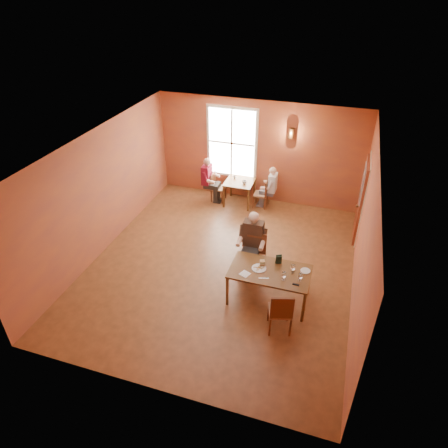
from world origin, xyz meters
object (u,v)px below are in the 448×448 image
(chair_empty, at_px, (280,310))
(diner_white, at_px, (262,188))
(diner_main, at_px, (254,251))
(chair_diner_white, at_px, (261,194))
(chair_diner_main, at_px, (254,257))
(chair_diner_maroon, at_px, (219,187))
(second_table, at_px, (239,192))
(diner_maroon, at_px, (218,180))
(main_table, at_px, (269,285))

(chair_empty, xyz_separation_m, diner_white, (-1.41, 4.55, 0.13))
(diner_white, bearing_deg, diner_main, -170.35)
(chair_empty, height_order, chair_diner_white, chair_empty)
(chair_diner_main, relative_size, chair_empty, 1.08)
(chair_diner_main, relative_size, chair_diner_maroon, 1.21)
(chair_empty, relative_size, chair_diner_white, 1.13)
(diner_main, distance_m, diner_white, 3.23)
(second_table, bearing_deg, diner_main, -69.01)
(diner_white, relative_size, diner_maroon, 0.93)
(chair_diner_white, xyz_separation_m, diner_white, (0.03, 0.00, 0.18))
(diner_maroon, bearing_deg, chair_diner_maroon, 90.00)
(diner_main, distance_m, second_table, 3.43)
(main_table, distance_m, diner_white, 3.95)
(chair_diner_white, bearing_deg, diner_white, -90.00)
(chair_empty, xyz_separation_m, chair_diner_white, (-1.44, 4.55, -0.06))
(chair_empty, xyz_separation_m, chair_diner_maroon, (-2.74, 4.55, -0.06))
(chair_diner_main, bearing_deg, diner_main, 90.00)
(chair_diner_main, height_order, chair_diner_maroon, chair_diner_main)
(main_table, distance_m, chair_diner_white, 3.95)
(main_table, distance_m, chair_diner_maroon, 4.48)
(chair_diner_main, xyz_separation_m, diner_maroon, (-1.90, 3.15, 0.14))
(chair_diner_main, distance_m, diner_maroon, 3.68)
(chair_diner_maroon, bearing_deg, chair_diner_main, 30.69)
(chair_diner_main, distance_m, chair_diner_maroon, 3.67)
(diner_maroon, bearing_deg, chair_empty, 31.38)
(diner_white, distance_m, diner_maroon, 1.36)
(main_table, bearing_deg, chair_empty, -63.42)
(chair_empty, bearing_deg, second_table, 98.51)
(main_table, height_order, chair_diner_white, chair_diner_white)
(chair_diner_main, relative_size, chair_diner_white, 1.22)
(main_table, bearing_deg, second_table, 114.35)
(chair_empty, height_order, chair_diner_maroon, chair_empty)
(chair_diner_main, distance_m, diner_main, 0.21)
(chair_diner_white, height_order, diner_maroon, diner_maroon)
(main_table, relative_size, chair_diner_main, 1.58)
(main_table, relative_size, second_table, 2.00)
(second_table, height_order, chair_diner_white, chair_diner_white)
(main_table, height_order, second_table, main_table)
(main_table, relative_size, chair_empty, 1.70)
(main_table, bearing_deg, chair_diner_maroon, 121.95)
(diner_main, bearing_deg, diner_white, -80.35)
(main_table, relative_size, chair_diner_white, 1.92)
(diner_main, relative_size, second_table, 1.78)
(main_table, bearing_deg, chair_diner_white, 105.73)
(chair_diner_main, bearing_deg, chair_diner_white, -79.73)
(main_table, distance_m, chair_diner_main, 0.83)
(chair_diner_main, bearing_deg, chair_empty, 122.03)
(main_table, bearing_deg, diner_white, 105.31)
(chair_diner_main, bearing_deg, diner_white, -80.26)
(second_table, xyz_separation_m, diner_maroon, (-0.68, 0.00, 0.30))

